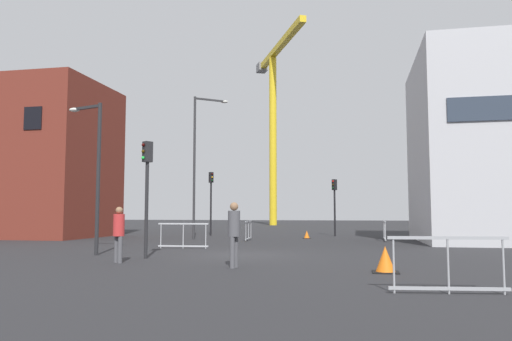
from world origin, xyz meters
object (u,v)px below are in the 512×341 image
object	(u,v)px
traffic_light_far	(147,179)
pedestrian_walking	(119,230)
pedestrian_waiting	(234,229)
construction_crane	(274,105)
traffic_cone_on_verge	(307,235)
traffic_cone_striped	(385,260)
streetlamp_short	(94,162)
traffic_light_verge	(334,198)
traffic_light_near	(211,193)
streetlamp_tall	(198,155)

from	to	relation	value
traffic_light_far	pedestrian_walking	world-z (taller)	traffic_light_far
traffic_light_far	pedestrian_waiting	world-z (taller)	traffic_light_far
construction_crane	traffic_light_far	size ratio (longest dim) A/B	5.49
traffic_cone_on_verge	pedestrian_walking	bearing A→B (deg)	-105.65
construction_crane	traffic_light_far	bearing A→B (deg)	-86.44
construction_crane	traffic_cone_striped	size ratio (longest dim) A/B	32.10
traffic_cone_on_verge	construction_crane	bearing A→B (deg)	102.90
construction_crane	pedestrian_waiting	distance (m)	47.73
traffic_light_far	pedestrian_waiting	xyz separation A→B (m)	(3.57, -2.14, -1.58)
pedestrian_waiting	streetlamp_short	bearing A→B (deg)	153.22
streetlamp_short	traffic_light_verge	xyz separation A→B (m)	(8.05, 16.21, -0.86)
traffic_light_far	pedestrian_waiting	distance (m)	4.45
pedestrian_waiting	traffic_cone_on_verge	world-z (taller)	pedestrian_waiting
streetlamp_short	pedestrian_walking	bearing A→B (deg)	-47.06
traffic_light_verge	streetlamp_short	bearing A→B (deg)	-116.43
traffic_light_far	traffic_cone_striped	world-z (taller)	traffic_light_far
traffic_light_far	pedestrian_waiting	size ratio (longest dim) A/B	2.17
streetlamp_short	traffic_cone_striped	world-z (taller)	streetlamp_short
pedestrian_walking	pedestrian_waiting	xyz separation A→B (m)	(3.79, -0.62, 0.07)
construction_crane	streetlamp_short	size ratio (longest dim) A/B	3.89
traffic_light_near	traffic_light_verge	world-z (taller)	traffic_light_near
construction_crane	traffic_light_far	world-z (taller)	construction_crane
streetlamp_tall	streetlamp_short	distance (m)	10.94
streetlamp_tall	traffic_light_far	xyz separation A→B (m)	(2.01, -11.75, -2.23)
traffic_light_verge	traffic_cone_striped	distance (m)	19.81
pedestrian_waiting	traffic_cone_striped	world-z (taller)	pedestrian_waiting
pedestrian_walking	traffic_cone_on_verge	size ratio (longest dim) A/B	3.67
traffic_light_verge	traffic_cone_on_verge	distance (m)	4.35
traffic_light_near	traffic_cone_striped	world-z (taller)	traffic_light_near
traffic_light_near	pedestrian_waiting	distance (m)	19.36
traffic_light_verge	traffic_cone_striped	bearing A→B (deg)	-83.98
pedestrian_waiting	pedestrian_walking	bearing A→B (deg)	170.76
pedestrian_waiting	streetlamp_tall	bearing A→B (deg)	111.89
streetlamp_short	pedestrian_waiting	world-z (taller)	streetlamp_short
streetlamp_short	traffic_cone_on_verge	size ratio (longest dim) A/B	11.95
construction_crane	traffic_cone_on_verge	bearing A→B (deg)	-77.10
pedestrian_walking	traffic_cone_striped	distance (m)	7.93
streetlamp_short	traffic_cone_striped	bearing A→B (deg)	-18.43
traffic_light_verge	pedestrian_waiting	size ratio (longest dim) A/B	2.03
traffic_light_verge	traffic_cone_on_verge	world-z (taller)	traffic_light_verge
traffic_light_far	traffic_cone_striped	size ratio (longest dim) A/B	5.85
streetlamp_tall	traffic_cone_on_verge	distance (m)	7.91
streetlamp_short	traffic_cone_on_verge	bearing A→B (deg)	62.95
streetlamp_tall	traffic_light_far	world-z (taller)	streetlamp_tall
traffic_light_far	pedestrian_waiting	bearing A→B (deg)	-30.92
streetlamp_short	pedestrian_walking	size ratio (longest dim) A/B	3.26
traffic_light_far	traffic_cone_on_verge	distance (m)	14.54
traffic_light_verge	traffic_light_far	bearing A→B (deg)	-108.00
streetlamp_short	pedestrian_waiting	xyz separation A→B (m)	(6.06, -3.06, -2.30)
streetlamp_tall	pedestrian_waiting	bearing A→B (deg)	-68.11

